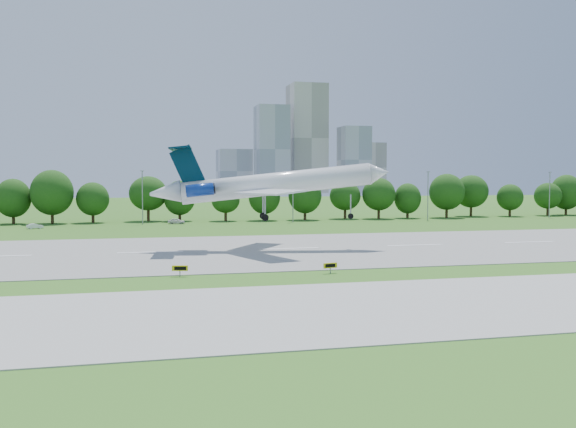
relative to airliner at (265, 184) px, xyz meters
The scene contains 11 objects.
ground 27.22m from the airliner, 81.82° to the right, with size 600.00×600.00×0.00m, color #2D5B18.
runway 10.20m from the airliner, ahead, with size 400.00×45.00×0.08m, color gray.
taxiway 44.41m from the airliner, 85.20° to the right, with size 400.00×23.00×0.08m, color #ADADA8.
tree_line 66.96m from the airliner, 86.89° to the left, with size 288.40×8.40×10.40m.
light_poles 56.88m from the airliner, 88.86° to the left, with size 175.90×0.25×12.19m.
skyline 380.42m from the airliner, 74.14° to the left, with size 127.00×52.00×80.00m.
airliner is the anchor object (origin of this frame).
taxi_sign_left 26.46m from the airliner, 85.10° to the right, with size 1.63×0.55×1.15m.
taxi_sign_centre 28.51m from the airliner, 120.94° to the right, with size 1.67×0.57×1.17m.
service_vehicle_a 63.56m from the airliner, 127.48° to the left, with size 1.13×3.23×1.06m, color white.
service_vehicle_b 58.52m from the airliner, 98.76° to the left, with size 1.55×3.86×1.32m, color silver.
Camera 1 is at (-22.49, -65.93, 10.27)m, focal length 40.00 mm.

